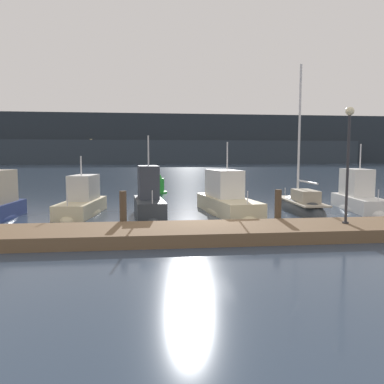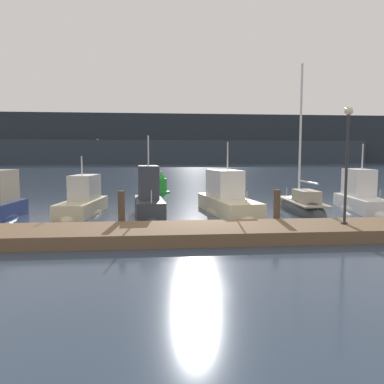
% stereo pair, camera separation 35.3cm
% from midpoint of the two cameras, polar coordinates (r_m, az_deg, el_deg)
% --- Properties ---
extents(ground_plane, '(400.00, 400.00, 0.00)m').
position_cam_midpoint_polar(ground_plane, '(15.40, 2.02, -5.81)').
color(ground_plane, '#2D3D51').
extents(dock, '(26.88, 2.80, 0.45)m').
position_cam_midpoint_polar(dock, '(13.82, 2.88, -6.17)').
color(dock, brown).
rests_on(dock, ground).
extents(mooring_pile_1, '(0.28, 0.28, 1.64)m').
position_cam_midpoint_polar(mooring_pile_1, '(15.25, -10.04, -2.88)').
color(mooring_pile_1, '#4C3D2D').
rests_on(mooring_pile_1, ground).
extents(mooring_pile_2, '(0.28, 0.28, 1.63)m').
position_cam_midpoint_polar(mooring_pile_2, '(16.06, 13.42, -2.55)').
color(mooring_pile_2, '#4C3D2D').
rests_on(mooring_pile_2, ground).
extents(motorboat_berth_2, '(2.26, 5.29, 3.63)m').
position_cam_midpoint_polar(motorboat_berth_2, '(20.31, -15.81, -2.27)').
color(motorboat_berth_2, beige).
rests_on(motorboat_berth_2, ground).
extents(motorboat_berth_3, '(1.78, 4.63, 4.66)m').
position_cam_midpoint_polar(motorboat_berth_3, '(18.84, -6.05, -2.29)').
color(motorboat_berth_3, '#2D3338').
rests_on(motorboat_berth_3, ground).
extents(motorboat_berth_4, '(2.77, 6.66, 4.44)m').
position_cam_midpoint_polar(motorboat_berth_4, '(19.93, 5.89, -2.12)').
color(motorboat_berth_4, beige).
rests_on(motorboat_berth_4, ground).
extents(sailboat_berth_5, '(1.94, 6.02, 8.82)m').
position_cam_midpoint_polar(sailboat_berth_5, '(21.24, 16.81, -2.63)').
color(sailboat_berth_5, '#2D3338').
rests_on(sailboat_berth_5, ground).
extents(motorboat_berth_6, '(2.35, 5.43, 4.37)m').
position_cam_midpoint_polar(motorboat_berth_6, '(23.04, 24.69, -1.57)').
color(motorboat_berth_6, white).
rests_on(motorboat_berth_6, ground).
extents(channel_buoy, '(1.34, 1.34, 1.85)m').
position_cam_midpoint_polar(channel_buoy, '(30.53, -4.36, 1.08)').
color(channel_buoy, green).
rests_on(channel_buoy, ground).
extents(dock_lamppost, '(0.32, 0.32, 4.39)m').
position_cam_midpoint_polar(dock_lamppost, '(15.24, 23.21, 6.33)').
color(dock_lamppost, '#2D2D33').
rests_on(dock_lamppost, dock).
extents(hillside_backdrop, '(240.00, 23.00, 19.37)m').
position_cam_midpoint_polar(hillside_backdrop, '(152.59, -4.36, 7.70)').
color(hillside_backdrop, '#232B33').
rests_on(hillside_backdrop, ground).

